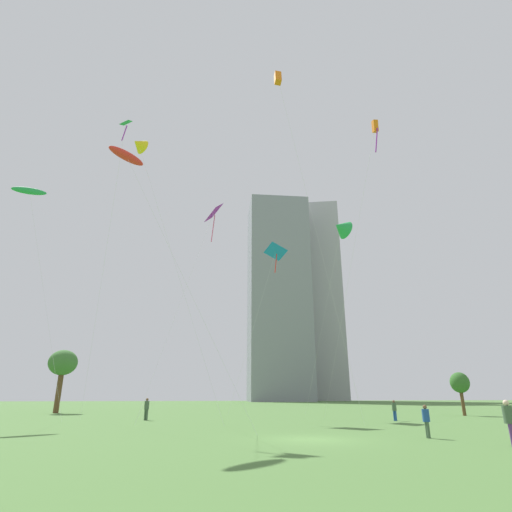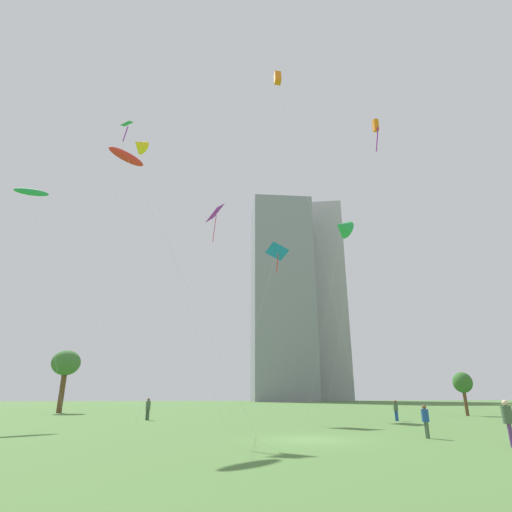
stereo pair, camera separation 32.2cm
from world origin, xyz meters
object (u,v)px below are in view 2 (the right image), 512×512
Objects in this scene: kite_flying_5 at (139,145)px; kite_flying_8 at (277,252)px; person_standing_4 at (396,409)px; kite_flying_3 at (125,131)px; distant_highrise_0 at (282,296)px; kite_flying_2 at (215,214)px; kite_flying_0 at (375,130)px; park_tree_1 at (66,364)px; distant_highrise_1 at (314,298)px; kite_flying_7 at (278,80)px; person_standing_1 at (508,419)px; park_tree_0 at (463,383)px; person_standing_0 at (148,407)px; kite_flying_4 at (127,157)px; kite_flying_6 at (342,227)px; kite_flying_1 at (32,192)px; person_standing_2 at (426,419)px.

kite_flying_5 is 19.11m from kite_flying_8.
kite_flying_3 is at bearing -115.43° from person_standing_4.
kite_flying_2 is at bearing -102.92° from distant_highrise_0.
kite_flying_0 is (-2.31, -6.05, 23.11)m from person_standing_4.
distant_highrise_1 reaches higher than park_tree_1.
kite_flying_3 reaches higher than kite_flying_7.
kite_flying_0 is at bearing -69.52° from kite_flying_8.
kite_flying_0 is 44.66m from park_tree_1.
kite_flying_5 is at bearing -97.38° from distant_highrise_1.
kite_flying_3 is at bearing -68.86° from park_tree_1.
kite_flying_3 is 133.62m from distant_highrise_1.
distant_highrise_1 is (54.84, 123.51, 16.17)m from kite_flying_5.
distant_highrise_1 reaches higher than person_standing_1.
person_standing_0 is at bearing -175.41° from park_tree_0.
kite_flying_4 is (-18.90, 11.17, 17.94)m from person_standing_1.
park_tree_0 is at bearing 14.59° from kite_flying_5.
person_standing_4 is 17.94m from kite_flying_6.
distant_highrise_1 is (66.53, 114.58, 17.21)m from kite_flying_1.
person_standing_2 is 30.50m from kite_flying_5.
kite_flying_7 reaches higher than kite_flying_5.
park_tree_0 is at bearing 17.12° from kite_flying_6.
kite_flying_1 is at bearing 15.32° from person_standing_0.
kite_flying_1 is 18.03m from kite_flying_4.
kite_flying_6 is at bearing 12.81° from kite_flying_5.
kite_flying_0 is 5.70× the size of park_tree_0.
kite_flying_0 is at bearing -18.58° from kite_flying_3.
distant_highrise_1 is at bearing 71.44° from kite_flying_7.
kite_flying_0 reaches higher than park_tree_0.
kite_flying_1 is at bearing 172.32° from kite_flying_6.
kite_flying_7 reaches higher than person_standing_4.
kite_flying_7 reaches higher than kite_flying_2.
person_standing_4 is 0.06× the size of kite_flying_7.
kite_flying_5 is at bearing -67.30° from park_tree_1.
kite_flying_0 is at bearing 175.84° from person_standing_0.
kite_flying_3 is at bearing 103.56° from kite_flying_4.
person_standing_1 is 130.62m from distant_highrise_0.
kite_flying_2 is 1.25× the size of kite_flying_8.
kite_flying_3 is 11.08m from kite_flying_4.
kite_flying_7 is 1.51× the size of kite_flying_8.
kite_flying_7 reaches higher than person_standing_0.
park_tree_0 is at bearing -5.48° from kite_flying_8.
kite_flying_1 is (-28.94, 20.83, 21.13)m from person_standing_2.
kite_flying_4 is 1.07× the size of kite_flying_8.
distant_highrise_1 is at bearing -154.82° from person_standing_1.
kite_flying_5 is at bearing 168.12° from kite_flying_0.
kite_flying_0 reaches higher than kite_flying_2.
kite_flying_3 is 20.51m from kite_flying_8.
kite_flying_4 is 21.42m from kite_flying_8.
person_standing_2 is 0.07× the size of kite_flying_5.
distant_highrise_1 is at bearing 66.78° from kite_flying_4.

